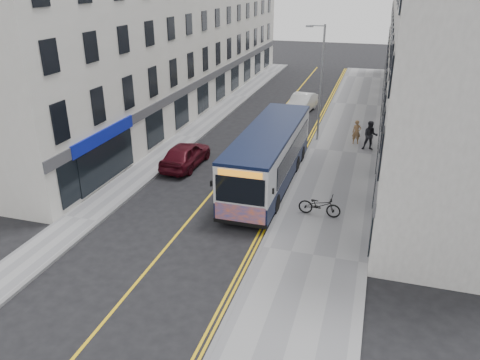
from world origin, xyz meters
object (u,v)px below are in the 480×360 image
Objects in this scene: streetlamp at (320,80)px; pedestrian_far at (370,136)px; bicycle at (320,205)px; city_bus at (269,155)px; pedestrian_near at (357,132)px; car_white at (302,103)px; car_maroon at (186,154)px.

streetlamp reaches higher than pedestrian_far.
streetlamp reaches higher than bicycle.
streetlamp is 0.71× the size of city_bus.
pedestrian_near is (4.26, 8.30, -0.84)m from city_bus.
pedestrian_near is 0.35× the size of car_white.
car_maroon is (-10.76, -6.04, -0.33)m from pedestrian_far.
car_white is (-5.14, 7.55, -0.16)m from pedestrian_near.
city_bus is at bearing 49.45° from bicycle.
bicycle is at bearing -105.10° from pedestrian_far.
pedestrian_far is 12.34m from car_maroon.
car_maroon is at bearing 66.99° from bicycle.
pedestrian_near is at bearing -142.76° from car_maroon.
car_maroon is at bearing 167.75° from city_bus.
car_white is (-6.09, 8.61, -0.32)m from pedestrian_far.
streetlamp is 3.88× the size of bicycle.
pedestrian_near is (0.96, 11.47, 0.29)m from bicycle.
pedestrian_far is at bearing 54.27° from city_bus.
bicycle is 0.45× the size of car_maroon.
car_maroon is at bearing -155.44° from pedestrian_far.
city_bus reaches higher than pedestrian_far.
city_bus is 5.77m from car_maroon.
car_maroon is at bearing -155.29° from pedestrian_near.
streetlamp is at bearing 12.19° from bicycle.
pedestrian_near is 1.43m from pedestrian_far.
car_white is at bearing 93.19° from city_bus.
bicycle is 0.43× the size of car_white.
city_bus is 2.45× the size of car_maroon.
bicycle is 1.04× the size of pedestrian_far.
pedestrian_far reaches higher than car_maroon.
bicycle is at bearing 155.06° from car_maroon.
streetlamp is 8.94m from city_bus.
bicycle is 19.48m from car_white.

